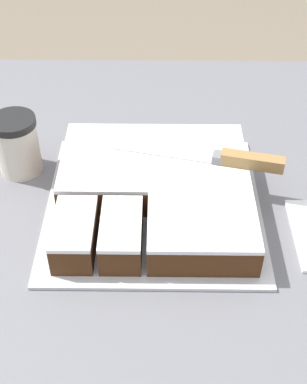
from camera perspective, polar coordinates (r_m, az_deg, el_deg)
The scene contains 5 objects.
countertop at distance 1.23m, azimuth -1.00°, elevation -17.94°, with size 1.40×1.10×0.88m.
cake_board at distance 0.90m, azimuth 0.00°, elevation -1.46°, with size 0.36×0.35×0.01m.
cake at distance 0.88m, azimuth 0.25°, elevation 0.15°, with size 0.31×0.31×0.06m.
knife at distance 0.90m, azimuth 8.58°, elevation 3.47°, with size 0.29×0.09×0.02m.
coffee_cup at distance 0.97m, azimuth -14.35°, elevation 4.92°, with size 0.08×0.08×0.11m.
Camera 1 is at (0.03, -0.62, 1.50)m, focal length 50.00 mm.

